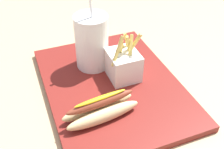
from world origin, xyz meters
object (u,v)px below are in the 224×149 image
Objects in this scene: fries_basket at (123,64)px; ketchup_cup_1 at (84,47)px; soda_cup at (92,42)px; hot_dog_1 at (101,109)px.

fries_basket reaches higher than ketchup_cup_1.
soda_cup reaches higher than hot_dog_1.
fries_basket is at bearing 36.64° from soda_cup.
hot_dog_1 is 5.69× the size of ketchup_cup_1.
ketchup_cup_1 is (-0.30, 0.05, -0.02)m from hot_dog_1.
soda_cup is 0.22m from hot_dog_1.
fries_basket is at bearing 19.86° from ketchup_cup_1.
soda_cup is 1.77× the size of fries_basket.
soda_cup is 0.11m from ketchup_cup_1.
fries_basket is 4.19× the size of ketchup_cup_1.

